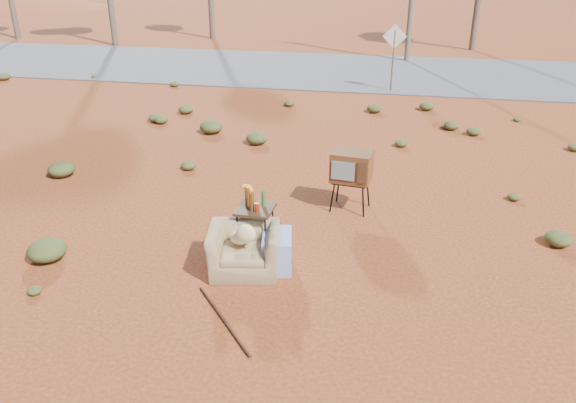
# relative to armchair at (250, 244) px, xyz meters

# --- Properties ---
(ground) EXTENTS (140.00, 140.00, 0.00)m
(ground) POSITION_rel_armchair_xyz_m (0.28, -0.11, -0.43)
(ground) COLOR #9A4B1E
(ground) RESTS_ON ground
(highway) EXTENTS (140.00, 7.00, 0.04)m
(highway) POSITION_rel_armchair_xyz_m (0.28, 14.89, -0.41)
(highway) COLOR #565659
(highway) RESTS_ON ground
(armchair) EXTENTS (1.33, 1.00, 0.92)m
(armchair) POSITION_rel_armchair_xyz_m (0.00, 0.00, 0.00)
(armchair) COLOR #947950
(armchair) RESTS_ON ground
(tv_unit) EXTENTS (0.77, 0.65, 1.13)m
(tv_unit) POSITION_rel_armchair_xyz_m (1.28, 2.42, 0.41)
(tv_unit) COLOR black
(tv_unit) RESTS_ON ground
(side_table) EXTENTS (0.58, 0.58, 1.11)m
(side_table) POSITION_rel_armchair_xyz_m (-0.08, 0.52, 0.39)
(side_table) COLOR #352313
(side_table) RESTS_ON ground
(rusty_bar) EXTENTS (1.10, 1.32, 0.04)m
(rusty_bar) POSITION_rel_armchair_xyz_m (-0.03, -1.33, -0.41)
(rusty_bar) COLOR #4D2914
(rusty_bar) RESTS_ON ground
(road_sign) EXTENTS (0.78, 0.06, 2.19)m
(road_sign) POSITION_rel_armchair_xyz_m (1.78, 11.89, 1.07)
(road_sign) COLOR brown
(road_sign) RESTS_ON ground
(scrub_patch) EXTENTS (17.49, 8.07, 0.33)m
(scrub_patch) POSITION_rel_armchair_xyz_m (-0.54, 4.30, -0.29)
(scrub_patch) COLOR #434920
(scrub_patch) RESTS_ON ground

